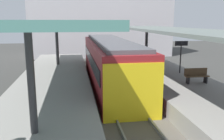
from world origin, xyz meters
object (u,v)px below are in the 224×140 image
object	(u,v)px
passenger_mid_platform	(136,56)
platform_sign	(181,50)
litter_bin	(160,63)
commuter_train	(110,62)
platform_bench	(196,75)

from	to	relation	value
passenger_mid_platform	platform_sign	bearing A→B (deg)	-44.30
platform_sign	passenger_mid_platform	size ratio (longest dim) A/B	1.26
passenger_mid_platform	litter_bin	bearing A→B (deg)	-23.20
commuter_train	platform_sign	distance (m)	4.91
platform_bench	platform_sign	xyz separation A→B (m)	(0.27, 2.75, 1.16)
platform_bench	platform_sign	bearing A→B (deg)	84.39
commuter_train	platform_bench	xyz separation A→B (m)	(4.48, -3.60, -0.26)
platform_sign	passenger_mid_platform	world-z (taller)	platform_sign
platform_bench	litter_bin	world-z (taller)	platform_bench
passenger_mid_platform	platform_bench	bearing A→B (deg)	-66.63
litter_bin	commuter_train	bearing A→B (deg)	-167.71
commuter_train	platform_sign	world-z (taller)	commuter_train
platform_sign	litter_bin	distance (m)	2.25
platform_sign	litter_bin	size ratio (longest dim) A/B	2.76
platform_sign	litter_bin	xyz separation A→B (m)	(-0.79, 1.72, -1.22)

